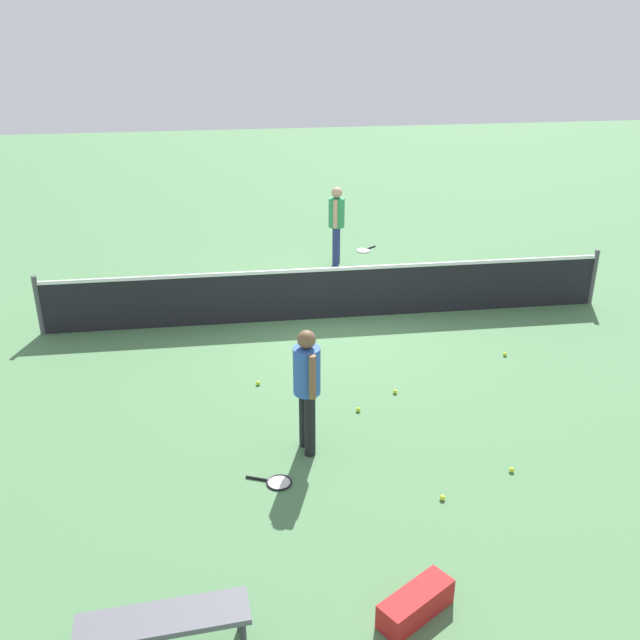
{
  "coord_description": "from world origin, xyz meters",
  "views": [
    {
      "loc": [
        -1.77,
        -11.8,
        5.4
      ],
      "look_at": [
        -0.44,
        -2.03,
        0.9
      ],
      "focal_mm": 40.52,
      "sensor_mm": 36.0,
      "label": 1
    }
  ],
  "objects": [
    {
      "name": "courtside_bench",
      "position": [
        -2.5,
        -7.06,
        0.42
      ],
      "size": [
        1.53,
        0.53,
        0.48
      ],
      "color": "#595960",
      "rests_on": "ground_plane"
    },
    {
      "name": "tennis_racket_near_player",
      "position": [
        -1.33,
        -4.7,
        0.01
      ],
      "size": [
        0.6,
        0.41,
        0.03
      ],
      "color": "black",
      "rests_on": "ground_plane"
    },
    {
      "name": "tennis_ball_by_net",
      "position": [
        0.56,
        -5.28,
        0.03
      ],
      "size": [
        0.07,
        0.07,
        0.07
      ],
      "primitive_type": "sphere",
      "color": "#C6E033",
      "rests_on": "ground_plane"
    },
    {
      "name": "tennis_ball_near_player",
      "position": [
        1.56,
        -4.87,
        0.03
      ],
      "size": [
        0.07,
        0.07,
        0.07
      ],
      "primitive_type": "sphere",
      "color": "#C6E033",
      "rests_on": "ground_plane"
    },
    {
      "name": "tennis_ball_midcourt",
      "position": [
        -1.41,
        -2.28,
        0.03
      ],
      "size": [
        0.07,
        0.07,
        0.07
      ],
      "primitive_type": "sphere",
      "color": "#C6E033",
      "rests_on": "ground_plane"
    },
    {
      "name": "tennis_ball_stray_right",
      "position": [
        -0.06,
        -3.23,
        0.03
      ],
      "size": [
        0.07,
        0.07,
        0.07
      ],
      "primitive_type": "sphere",
      "color": "#C6E033",
      "rests_on": "ground_plane"
    },
    {
      "name": "tennis_ball_baseline",
      "position": [
        2.62,
        -1.87,
        0.03
      ],
      "size": [
        0.07,
        0.07,
        0.07
      ],
      "primitive_type": "sphere",
      "color": "#C6E033",
      "rests_on": "ground_plane"
    },
    {
      "name": "ground_plane",
      "position": [
        0.0,
        0.0,
        0.0
      ],
      "size": [
        40.0,
        40.0,
        0.0
      ],
      "primitive_type": "plane",
      "color": "#4C7A4C"
    },
    {
      "name": "court_net",
      "position": [
        0.0,
        0.0,
        0.5
      ],
      "size": [
        10.09,
        0.09,
        1.07
      ],
      "color": "#4C4C51",
      "rests_on": "ground_plane"
    },
    {
      "name": "tennis_racket_far_player",
      "position": [
        1.34,
        3.58,
        0.01
      ],
      "size": [
        0.56,
        0.5,
        0.03
      ],
      "color": "white",
      "rests_on": "ground_plane"
    },
    {
      "name": "equipment_bag",
      "position": [
        -0.16,
        -6.88,
        0.14
      ],
      "size": [
        0.82,
        0.67,
        0.28
      ],
      "color": "#B21E1E",
      "rests_on": "ground_plane"
    },
    {
      "name": "tennis_ball_stray_left",
      "position": [
        0.57,
        -2.81,
        0.03
      ],
      "size": [
        0.07,
        0.07,
        0.07
      ],
      "primitive_type": "sphere",
      "color": "#C6E033",
      "rests_on": "ground_plane"
    },
    {
      "name": "player_far_side",
      "position": [
        0.57,
        2.77,
        1.01
      ],
      "size": [
        0.42,
        0.52,
        1.7
      ],
      "color": "navy",
      "rests_on": "ground_plane"
    },
    {
      "name": "player_near_side",
      "position": [
        -0.88,
        -4.05,
        1.01
      ],
      "size": [
        0.4,
        0.53,
        1.7
      ],
      "color": "black",
      "rests_on": "ground_plane"
    }
  ]
}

